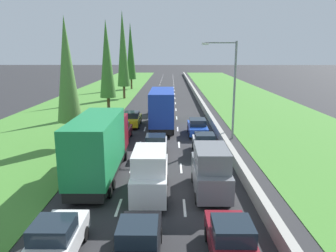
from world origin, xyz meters
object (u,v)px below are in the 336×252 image
object	(u,v)px
poplar_tree_second	(67,70)
grey_van_right_lane	(211,170)
white_van_centre_lane	(150,173)
poplar_tree_third	(107,59)
black_hatchback_centre_lane	(139,241)
blue_box_truck_centre_lane	(162,108)
blue_sedan_right_lane	(197,127)
maroon_sedan_left_lane	(120,132)
street_light_mast	(231,83)
maroon_hatchback_right_lane	(231,240)
poplar_tree_fourth	(123,49)
silver_hatchback_centre_lane	(156,145)
silver_van_centre_lane	(165,103)
silver_hatchback_right_lane	(204,144)
green_box_truck_left_lane	(100,145)
yellow_sedan_left_lane	(132,119)
white_hatchback_left_lane	(56,239)
poplar_tree_fifth	(131,51)

from	to	relation	value
poplar_tree_second	grey_van_right_lane	bearing A→B (deg)	-41.59
white_van_centre_lane	poplar_tree_third	bearing A→B (deg)	105.57
black_hatchback_centre_lane	white_van_centre_lane	xyz separation A→B (m)	(0.09, 5.88, 0.56)
blue_box_truck_centre_lane	poplar_tree_second	bearing A→B (deg)	-138.04
grey_van_right_lane	white_van_centre_lane	bearing A→B (deg)	-172.57
blue_sedan_right_lane	poplar_tree_second	bearing A→B (deg)	-160.60
black_hatchback_centre_lane	maroon_sedan_left_lane	bearing A→B (deg)	100.87
white_van_centre_lane	street_light_mast	world-z (taller)	street_light_mast
maroon_hatchback_right_lane	white_van_centre_lane	world-z (taller)	white_van_centre_lane
maroon_hatchback_right_lane	poplar_tree_fourth	bearing A→B (deg)	103.03
blue_box_truck_centre_lane	grey_van_right_lane	bearing A→B (deg)	-79.15
silver_hatchback_centre_lane	blue_box_truck_centre_lane	size ratio (longest dim) A/B	0.41
black_hatchback_centre_lane	silver_hatchback_centre_lane	size ratio (longest dim) A/B	1.00
poplar_tree_fourth	street_light_mast	bearing A→B (deg)	-63.20
maroon_sedan_left_lane	silver_van_centre_lane	xyz separation A→B (m)	(3.86, 14.11, 0.59)
silver_hatchback_centre_lane	maroon_hatchback_right_lane	bearing A→B (deg)	-75.10
grey_van_right_lane	silver_hatchback_right_lane	distance (m)	7.63
blue_box_truck_centre_lane	maroon_hatchback_right_lane	bearing A→B (deg)	-81.88
silver_hatchback_centre_lane	silver_van_centre_lane	world-z (taller)	silver_van_centre_lane
grey_van_right_lane	poplar_tree_third	size ratio (longest dim) A/B	0.40
poplar_tree_fourth	blue_sedan_right_lane	bearing A→B (deg)	-67.24
green_box_truck_left_lane	poplar_tree_second	distance (m)	9.44
poplar_tree_fourth	yellow_sedan_left_lane	bearing A→B (deg)	-79.90
silver_hatchback_centre_lane	silver_hatchback_right_lane	distance (m)	3.89
maroon_sedan_left_lane	silver_van_centre_lane	world-z (taller)	silver_van_centre_lane
maroon_sedan_left_lane	street_light_mast	size ratio (longest dim) A/B	0.50
yellow_sedan_left_lane	poplar_tree_second	distance (m)	10.59
maroon_hatchback_right_lane	yellow_sedan_left_lane	world-z (taller)	maroon_hatchback_right_lane
white_hatchback_left_lane	poplar_tree_second	world-z (taller)	poplar_tree_second
grey_van_right_lane	blue_sedan_right_lane	size ratio (longest dim) A/B	1.09
white_van_centre_lane	maroon_sedan_left_lane	bearing A→B (deg)	106.34
silver_hatchback_centre_lane	silver_hatchback_right_lane	bearing A→B (deg)	7.56
poplar_tree_second	poplar_tree_fourth	world-z (taller)	poplar_tree_fourth
poplar_tree_second	silver_van_centre_lane	bearing A→B (deg)	63.96
maroon_sedan_left_lane	maroon_hatchback_right_lane	world-z (taller)	maroon_hatchback_right_lane
yellow_sedan_left_lane	silver_hatchback_centre_lane	bearing A→B (deg)	-73.29
silver_hatchback_right_lane	poplar_tree_second	size ratio (longest dim) A/B	0.36
silver_van_centre_lane	poplar_tree_fifth	world-z (taller)	poplar_tree_fifth
silver_van_centre_lane	street_light_mast	distance (m)	15.29
silver_hatchback_centre_lane	blue_box_truck_centre_lane	xyz separation A→B (m)	(0.26, 9.62, 1.35)
poplar_tree_fourth	poplar_tree_fifth	distance (m)	15.22
white_hatchback_left_lane	maroon_hatchback_right_lane	distance (m)	6.88
grey_van_right_lane	black_hatchback_centre_lane	xyz separation A→B (m)	(-3.54, -6.32, -0.56)
green_box_truck_left_lane	maroon_hatchback_right_lane	bearing A→B (deg)	-51.17
white_van_centre_lane	blue_box_truck_centre_lane	bearing A→B (deg)	89.17
poplar_tree_third	poplar_tree_fourth	distance (m)	14.55
black_hatchback_centre_lane	silver_hatchback_centre_lane	xyz separation A→B (m)	(0.08, 13.41, 0.00)
poplar_tree_fifth	maroon_hatchback_right_lane	bearing A→B (deg)	-79.69
maroon_hatchback_right_lane	poplar_tree_fourth	xyz separation A→B (m)	(-10.59, 45.78, 7.69)
black_hatchback_centre_lane	poplar_tree_third	distance (m)	32.81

